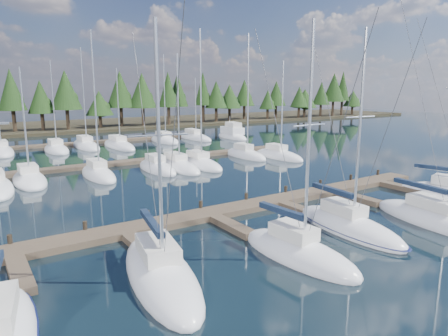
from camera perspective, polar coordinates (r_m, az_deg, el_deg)
ground at (r=38.10m, az=-11.66°, el=-2.11°), size 260.00×260.00×0.00m
far_shore at (r=95.87m, az=-25.23°, el=5.23°), size 220.00×30.00×0.60m
main_dock at (r=27.11m, az=-1.58°, el=-6.95°), size 44.00×6.13×0.90m
back_docks at (r=56.43m, az=-19.11°, el=2.04°), size 50.00×21.80×0.40m
front_sailboat_2 at (r=19.37m, az=-9.05°, el=-14.62°), size 4.50×9.68×12.29m
front_sailboat_3 at (r=21.62m, az=10.51°, el=-11.77°), size 3.09×7.74×12.65m
front_sailboat_4 at (r=26.27m, az=17.23°, el=-7.90°), size 3.35×9.04×12.85m
front_sailboat_5 at (r=29.61m, az=28.34°, el=-6.58°), size 4.28×10.07×15.84m
back_sailboat_rows at (r=51.86m, az=-18.39°, el=1.38°), size 46.82×33.27×16.81m
motor_yacht_right at (r=71.42m, az=1.18°, el=4.74°), size 4.18×9.52×4.61m
tree_line at (r=85.62m, az=-25.67°, el=9.38°), size 183.30×11.71×13.13m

